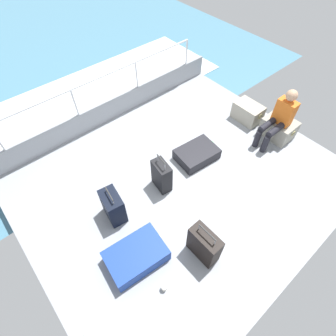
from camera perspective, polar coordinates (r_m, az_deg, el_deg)
ground_plane at (r=4.63m, az=3.04°, el=-2.80°), size 4.40×5.20×0.06m
gunwale_port at (r=5.69m, az=-12.09°, el=12.43°), size 0.06×5.20×0.45m
railing_port at (r=5.37m, az=-13.11°, el=17.01°), size 0.04×4.20×1.02m
sea_wake at (r=7.10m, az=-17.72°, el=14.08°), size 12.00×12.00×0.01m
cargo_crate_0 at (r=5.80m, az=16.86°, el=11.50°), size 0.61×0.38×0.36m
cargo_crate_1 at (r=5.62m, az=22.80°, el=7.99°), size 0.62×0.47×0.37m
passenger_seated at (r=5.26m, az=22.96°, el=10.08°), size 0.34×0.66×1.07m
suitcase_0 at (r=4.30m, az=-1.39°, el=-1.68°), size 0.38×0.25×0.71m
suitcase_1 at (r=3.86m, az=-6.91°, el=-18.33°), size 0.63×0.86×0.24m
suitcase_2 at (r=4.86m, az=6.23°, el=3.02°), size 0.59×0.78×0.21m
suitcase_3 at (r=3.76m, az=7.83°, el=-16.14°), size 0.46×0.23×0.67m
suitcase_4 at (r=4.09m, az=-11.80°, el=-8.14°), size 0.45×0.31×0.62m
paper_cup at (r=3.79m, az=-0.83°, el=-24.43°), size 0.08×0.08×0.10m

